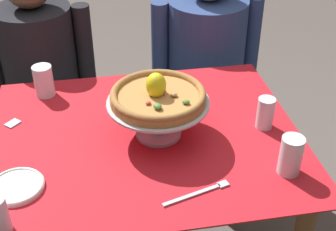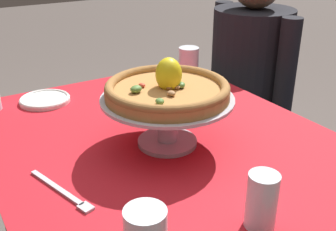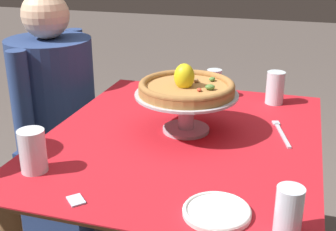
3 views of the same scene
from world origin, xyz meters
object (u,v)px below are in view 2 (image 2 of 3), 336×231
Objects in this scene: sugar_packet at (132,79)px; dinner_fork at (63,192)px; pizza at (168,88)px; water_glass_back_left at (189,66)px; side_plate at (45,99)px; water_glass_side_right at (261,204)px; pizza_stand at (168,111)px; diner_left at (247,102)px.

dinner_fork is at bearing -38.56° from sugar_packet.
dinner_fork is 0.74m from sugar_packet.
pizza is 2.56× the size of water_glass_back_left.
dinner_fork is at bearing -76.62° from pizza.
water_glass_back_left is 0.54m from side_plate.
pizza is 2.76× the size of water_glass_side_right.
sugar_packet is at bearing 163.62° from pizza_stand.
water_glass_back_left is at bearing -82.51° from diner_left.
pizza reaches higher than water_glass_back_left.
side_plate is 0.55m from dinner_fork.
water_glass_back_left is at bearing 139.87° from pizza.
side_plate is at bearing -168.00° from water_glass_side_right.
pizza is at bearing 176.68° from water_glass_side_right.
dinner_fork is (0.07, -0.31, -0.09)m from pizza_stand.
side_plate is 0.14× the size of diner_left.
side_plate is at bearing 167.90° from dinner_fork.
pizza_stand is at bearing 23.42° from side_plate.
sugar_packet is at bearing 169.06° from water_glass_side_right.
dinner_fork is at bearing -76.66° from pizza_stand.
sugar_packet is (-0.11, -0.19, -0.05)m from water_glass_back_left.
pizza is at bearing 103.38° from dinner_fork.
pizza is 0.36m from dinner_fork.
side_plate is (-0.46, -0.20, -0.09)m from pizza_stand.
sugar_packet is (-0.58, 0.46, -0.00)m from dinner_fork.
water_glass_back_left reaches higher than sugar_packet.
diner_left is (0.06, 0.54, -0.19)m from sugar_packet.
diner_left is (-0.52, 1.01, -0.19)m from dinner_fork.
side_plate is 3.29× the size of sugar_packet.
diner_left reaches higher than side_plate.
water_glass_side_right is at bearing -10.94° from sugar_packet.
sugar_packet is at bearing 163.62° from pizza.
dinner_fork is (0.53, -0.11, -0.01)m from side_plate.
diner_left is at bearing 138.91° from water_glass_side_right.
dinner_fork is 0.18× the size of diner_left.
pizza is 0.89m from diner_left.
water_glass_side_right is (0.38, -0.02, -0.11)m from pizza.
water_glass_back_left is 0.58× the size of dinner_fork.
pizza_stand is 0.51m from side_plate.
pizza_stand is 6.88× the size of sugar_packet.
pizza_stand is at bearing -57.35° from diner_left.
pizza_stand is at bearing 176.69° from water_glass_side_right.
dinner_fork is (0.07, -0.31, -0.15)m from pizza.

